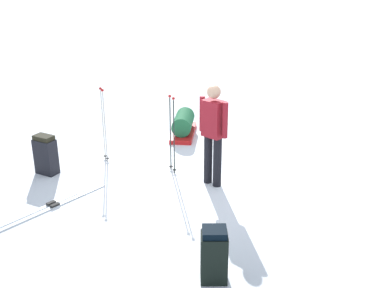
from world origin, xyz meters
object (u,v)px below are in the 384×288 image
Objects in this scene: ski_pair_near at (53,205)px; ski_poles_planted_far at (172,131)px; ski_poles_planted_near at (104,121)px; gear_sled at (183,125)px; skier_standing at (213,130)px; backpack_large_dark at (214,255)px; backpack_bright at (46,155)px.

ski_pair_near is 1.11× the size of ski_poles_planted_far.
ski_poles_planted_near reaches higher than gear_sled.
skier_standing reaches higher than ski_poles_planted_far.
ski_pair_near is 1.11× the size of ski_poles_planted_near.
backpack_large_dark reaches higher than gear_sled.
backpack_bright is (1.23, 0.22, 0.33)m from ski_pair_near.
gear_sled is at bearing -3.90° from backpack_large_dark.
ski_pair_near is 3.65m from gear_sled.
backpack_large_dark is at bearing -145.48° from backpack_bright.
ski_poles_planted_near is (3.74, 1.28, 0.43)m from backpack_large_dark.
skier_standing reaches higher than gear_sled.
ski_poles_planted_near is (1.28, 1.76, -0.19)m from skier_standing.
gear_sled reaches higher than ski_pair_near.
ski_poles_planted_near is at bearing -68.03° from backpack_bright.
backpack_bright is 0.51× the size of ski_poles_planted_near.
backpack_large_dark is (-2.10, -2.07, 0.32)m from ski_pair_near.
backpack_bright is 3.03m from gear_sled.
ski_pair_near is at bearing 98.08° from skier_standing.
ski_poles_planted_near reaches higher than backpack_bright.
skier_standing reaches higher than backpack_bright.
ski_pair_near is 2.24× the size of backpack_large_dark.
gear_sled is (4.85, -0.33, -0.11)m from backpack_large_dark.
ski_poles_planted_near is at bearing 59.60° from ski_poles_planted_far.
ski_poles_planted_near reaches higher than ski_pair_near.
ski_pair_near is 1.97m from ski_poles_planted_near.
ski_poles_planted_far reaches higher than backpack_large_dark.
backpack_bright is 1.17m from ski_poles_planted_near.
backpack_large_dark is at bearing 168.99° from skier_standing.
backpack_large_dark is (-2.47, 0.48, -0.62)m from skier_standing.
gear_sled is (1.51, -2.62, -0.12)m from backpack_bright.
skier_standing is 1.10× the size of ski_pair_near.
skier_standing is 1.23× the size of ski_poles_planted_near.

